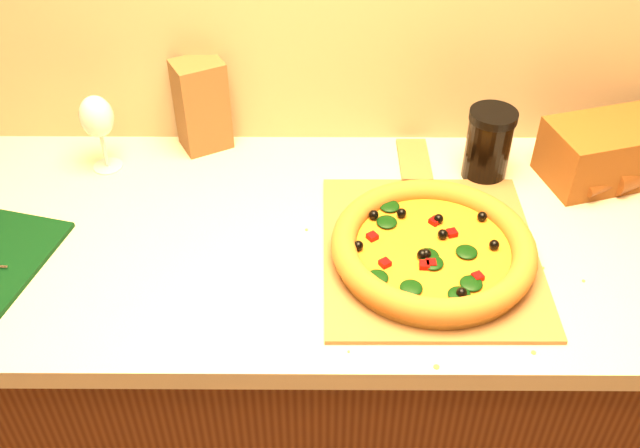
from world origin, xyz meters
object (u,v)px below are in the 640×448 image
at_px(pizza, 433,248).
at_px(dark_jar, 488,144).
at_px(pizza_peel, 429,245).
at_px(wine_glass, 97,119).

bearing_deg(pizza, dark_jar, 62.26).
bearing_deg(pizza_peel, pizza, -90.05).
relative_size(pizza, dark_jar, 2.38).
bearing_deg(wine_glass, pizza, -23.78).
distance_m(pizza, wine_glass, 0.72).
bearing_deg(dark_jar, pizza_peel, -121.54).
bearing_deg(dark_jar, wine_glass, 178.16).
bearing_deg(pizza, wine_glass, 156.22).
bearing_deg(dark_jar, pizza, -117.74).
bearing_deg(pizza_peel, wine_glass, 158.75).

